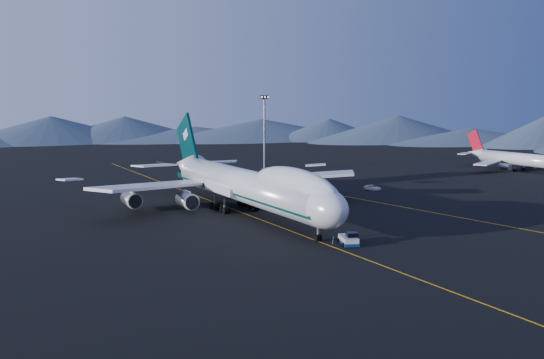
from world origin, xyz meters
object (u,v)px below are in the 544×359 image
boeing_747 (245,185)px  pushback_tug (348,241)px  second_jet (521,159)px  floodlight_mast (264,132)px  service_van (373,188)px

boeing_747 → pushback_tug: (3.00, -30.64, -5.18)m
pushback_tug → second_jet: bearing=47.9°
second_jet → floodlight_mast: size_ratio=1.85×
second_jet → service_van: size_ratio=9.21×
second_jet → floodlight_mast: (-69.01, 42.87, 8.31)m
pushback_tug → service_van: pushback_tug is taller
pushback_tug → service_van: (38.83, 44.46, 0.03)m
second_jet → service_van: bearing=168.4°
service_van → floodlight_mast: (-2.57, 53.62, 11.44)m
pushback_tug → floodlight_mast: size_ratio=0.21×
pushback_tug → service_van: size_ratio=1.07×
second_jet → service_van: (-66.44, -10.74, -3.13)m
service_van → second_jet: bearing=3.0°
boeing_747 → second_jet: bearing=12.8°
second_jet → floodlight_mast: floodlight_mast is taller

